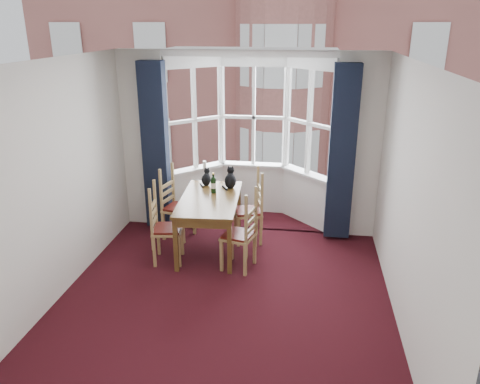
% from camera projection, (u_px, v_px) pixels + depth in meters
% --- Properties ---
extents(floor, '(4.50, 4.50, 0.00)m').
position_uv_depth(floor, '(223.00, 304.00, 5.59)').
color(floor, black).
rests_on(floor, ground).
extents(ceiling, '(4.50, 4.50, 0.00)m').
position_uv_depth(ceiling, '(219.00, 62.00, 4.64)').
color(ceiling, white).
rests_on(ceiling, floor).
extents(wall_left, '(0.00, 4.50, 4.50)m').
position_uv_depth(wall_left, '(51.00, 185.00, 5.39)').
color(wall_left, silver).
rests_on(wall_left, floor).
extents(wall_right, '(0.00, 4.50, 4.50)m').
position_uv_depth(wall_right, '(411.00, 204.00, 4.84)').
color(wall_right, silver).
rests_on(wall_right, floor).
extents(wall_near, '(4.00, 0.00, 4.00)m').
position_uv_depth(wall_near, '(157.00, 313.00, 3.02)').
color(wall_near, silver).
rests_on(wall_near, floor).
extents(wall_back_pier_left, '(0.70, 0.12, 2.80)m').
position_uv_depth(wall_back_pier_left, '(145.00, 141.00, 7.43)').
color(wall_back_pier_left, silver).
rests_on(wall_back_pier_left, floor).
extents(wall_back_pier_right, '(0.70, 0.12, 2.80)m').
position_uv_depth(wall_back_pier_right, '(357.00, 148.00, 6.98)').
color(wall_back_pier_right, silver).
rests_on(wall_back_pier_right, floor).
extents(bay_window, '(2.76, 0.94, 2.80)m').
position_uv_depth(bay_window, '(252.00, 137.00, 7.68)').
color(bay_window, white).
rests_on(bay_window, floor).
extents(curtain_left, '(0.38, 0.22, 2.60)m').
position_uv_depth(curtain_left, '(156.00, 147.00, 7.25)').
color(curtain_left, black).
rests_on(curtain_left, floor).
extents(curtain_right, '(0.38, 0.22, 2.60)m').
position_uv_depth(curtain_right, '(342.00, 154.00, 6.86)').
color(curtain_right, black).
rests_on(curtain_right, floor).
extents(dining_table, '(0.91, 1.58, 0.80)m').
position_uv_depth(dining_table, '(210.00, 204.00, 6.73)').
color(dining_table, brown).
rests_on(dining_table, floor).
extents(chair_left_near, '(0.46, 0.48, 0.92)m').
position_uv_depth(chair_left_near, '(161.00, 230.00, 6.46)').
color(chair_left_near, '#A3864F').
rests_on(chair_left_near, floor).
extents(chair_left_far, '(0.49, 0.50, 0.92)m').
position_uv_depth(chair_left_far, '(173.00, 208.00, 7.22)').
color(chair_left_far, '#A3864F').
rests_on(chair_left_far, floor).
extents(chair_right_near, '(0.49, 0.50, 0.92)m').
position_uv_depth(chair_right_near, '(245.00, 237.00, 6.24)').
color(chair_right_near, '#A3864F').
rests_on(chair_right_near, floor).
extents(chair_right_far, '(0.50, 0.51, 0.92)m').
position_uv_depth(chair_right_far, '(254.00, 212.00, 7.07)').
color(chair_right_far, '#A3864F').
rests_on(chair_right_far, floor).
extents(cat_left, '(0.15, 0.21, 0.28)m').
position_uv_depth(cat_left, '(206.00, 179.00, 7.18)').
color(cat_left, black).
rests_on(cat_left, dining_table).
extents(cat_right, '(0.20, 0.26, 0.34)m').
position_uv_depth(cat_right, '(230.00, 180.00, 7.06)').
color(cat_right, black).
rests_on(cat_right, dining_table).
extents(wine_bottle, '(0.08, 0.08, 0.30)m').
position_uv_depth(wine_bottle, '(213.00, 184.00, 6.85)').
color(wine_bottle, black).
rests_on(wine_bottle, dining_table).
extents(candle_tall, '(0.06, 0.06, 0.13)m').
position_uv_depth(candle_tall, '(205.00, 165.00, 7.80)').
color(candle_tall, white).
rests_on(candle_tall, bay_window).
extents(street, '(80.00, 80.00, 0.00)m').
position_uv_depth(street, '(296.00, 143.00, 37.63)').
color(street, '#333335').
rests_on(street, ground).
extents(tenement_building, '(18.40, 7.80, 15.20)m').
position_uv_depth(tenement_building, '(287.00, 65.00, 18.07)').
color(tenement_building, '#AC6259').
rests_on(tenement_building, street).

